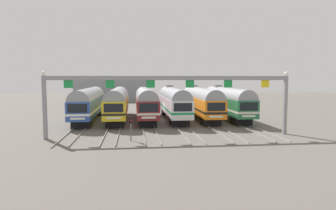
# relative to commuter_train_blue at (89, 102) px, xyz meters

# --- Properties ---
(ground_plane) EXTENTS (160.00, 160.00, 0.00)m
(ground_plane) POSITION_rel_commuter_train_blue_xyz_m (10.49, 0.01, -2.69)
(ground_plane) COLOR #5B564F
(track_bed) EXTENTS (22.49, 70.00, 0.15)m
(track_bed) POSITION_rel_commuter_train_blue_xyz_m (10.49, 17.01, -2.61)
(track_bed) COLOR gray
(track_bed) RESTS_ON ground
(commuter_train_blue) EXTENTS (2.88, 18.06, 4.77)m
(commuter_train_blue) POSITION_rel_commuter_train_blue_xyz_m (0.00, 0.00, 0.00)
(commuter_train_blue) COLOR #284C9E
(commuter_train_blue) RESTS_ON ground
(commuter_train_yellow) EXTENTS (2.88, 18.06, 4.77)m
(commuter_train_yellow) POSITION_rel_commuter_train_blue_xyz_m (4.20, 0.00, 0.00)
(commuter_train_yellow) COLOR gold
(commuter_train_yellow) RESTS_ON ground
(commuter_train_maroon) EXTENTS (2.88, 18.06, 5.05)m
(commuter_train_maroon) POSITION_rel_commuter_train_blue_xyz_m (8.39, 0.00, 0.00)
(commuter_train_maroon) COLOR maroon
(commuter_train_maroon) RESTS_ON ground
(commuter_train_white) EXTENTS (2.88, 18.06, 5.05)m
(commuter_train_white) POSITION_rel_commuter_train_blue_xyz_m (12.59, 0.00, 0.00)
(commuter_train_white) COLOR white
(commuter_train_white) RESTS_ON ground
(commuter_train_orange) EXTENTS (2.88, 18.06, 5.05)m
(commuter_train_orange) POSITION_rel_commuter_train_blue_xyz_m (16.79, 0.00, 0.00)
(commuter_train_orange) COLOR orange
(commuter_train_orange) RESTS_ON ground
(commuter_train_green) EXTENTS (2.88, 18.06, 5.05)m
(commuter_train_green) POSITION_rel_commuter_train_blue_xyz_m (20.98, 0.00, 0.00)
(commuter_train_green) COLOR #236B42
(commuter_train_green) RESTS_ON ground
(catenary_gantry) EXTENTS (26.22, 0.44, 6.97)m
(catenary_gantry) POSITION_rel_commuter_train_blue_xyz_m (10.49, -13.49, 2.68)
(catenary_gantry) COLOR gray
(catenary_gantry) RESTS_ON ground
(yard_signal_mast) EXTENTS (0.28, 0.35, 2.41)m
(yard_signal_mast) POSITION_rel_commuter_train_blue_xyz_m (6.29, -15.21, -0.99)
(yard_signal_mast) COLOR #59595E
(yard_signal_mast) RESTS_ON ground
(maintenance_building) EXTENTS (19.06, 10.00, 6.49)m
(maintenance_building) POSITION_rel_commuter_train_blue_xyz_m (0.47, 39.72, 0.56)
(maintenance_building) COLOR gray
(maintenance_building) RESTS_ON ground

